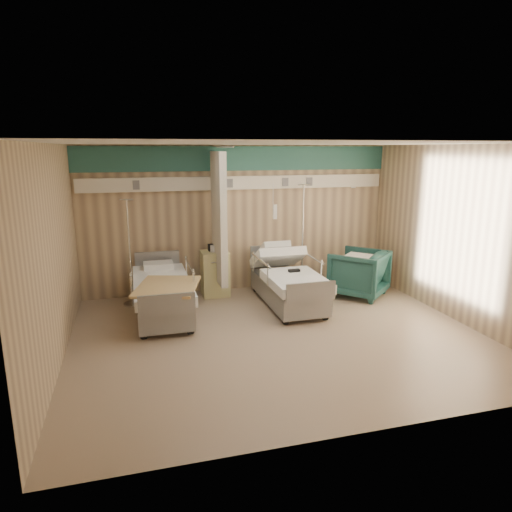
% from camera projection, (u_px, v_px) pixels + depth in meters
% --- Properties ---
extents(ground, '(6.00, 5.00, 0.00)m').
position_uv_depth(ground, '(278.00, 336.00, 6.82)').
color(ground, gray).
rests_on(ground, ground).
extents(room_walls, '(6.04, 5.04, 2.82)m').
position_uv_depth(room_walls, '(272.00, 210.00, 6.62)').
color(room_walls, tan).
rests_on(room_walls, ground).
extents(bed_right, '(1.00, 2.16, 0.63)m').
position_uv_depth(bed_right, '(288.00, 288.00, 8.12)').
color(bed_right, white).
rests_on(bed_right, ground).
extents(bed_left, '(1.00, 2.16, 0.63)m').
position_uv_depth(bed_left, '(162.00, 298.00, 7.56)').
color(bed_left, white).
rests_on(bed_left, ground).
extents(bedside_cabinet, '(0.50, 0.48, 0.85)m').
position_uv_depth(bedside_cabinet, '(215.00, 273.00, 8.65)').
color(bedside_cabinet, '#D2CA83').
rests_on(bedside_cabinet, ground).
extents(visitor_armchair, '(1.34, 1.34, 0.87)m').
position_uv_depth(visitor_armchair, '(359.00, 273.00, 8.61)').
color(visitor_armchair, '#1B4542').
rests_on(visitor_armchair, ground).
extents(waffle_blanket, '(0.83, 0.83, 0.07)m').
position_uv_depth(waffle_blanket, '(360.00, 249.00, 8.50)').
color(waffle_blanket, white).
rests_on(waffle_blanket, visitor_armchair).
extents(iv_stand_right, '(0.37, 0.37, 2.07)m').
position_uv_depth(iv_stand_right, '(302.00, 267.00, 9.14)').
color(iv_stand_right, silver).
rests_on(iv_stand_right, ground).
extents(iv_stand_left, '(0.34, 0.34, 1.90)m').
position_uv_depth(iv_stand_left, '(132.00, 284.00, 8.11)').
color(iv_stand_left, silver).
rests_on(iv_stand_left, ground).
extents(call_remote, '(0.20, 0.09, 0.04)m').
position_uv_depth(call_remote, '(294.00, 271.00, 7.97)').
color(call_remote, black).
rests_on(call_remote, bed_right).
extents(tan_blanket, '(1.17, 1.32, 0.04)m').
position_uv_depth(tan_blanket, '(167.00, 286.00, 7.06)').
color(tan_blanket, tan).
rests_on(tan_blanket, bed_left).
extents(toiletry_bag, '(0.23, 0.15, 0.12)m').
position_uv_depth(toiletry_bag, '(214.00, 247.00, 8.62)').
color(toiletry_bag, black).
rests_on(toiletry_bag, bedside_cabinet).
extents(white_cup, '(0.11, 0.11, 0.13)m').
position_uv_depth(white_cup, '(213.00, 249.00, 8.49)').
color(white_cup, white).
rests_on(white_cup, bedside_cabinet).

